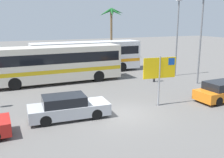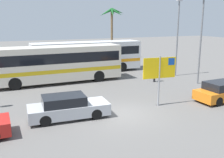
% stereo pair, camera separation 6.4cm
% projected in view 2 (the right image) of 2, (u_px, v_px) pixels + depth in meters
% --- Properties ---
extents(ground, '(120.00, 120.00, 0.00)m').
position_uv_depth(ground, '(123.00, 114.00, 14.89)').
color(ground, '#605E5B').
extents(bus_front_coach, '(11.28, 2.50, 3.17)m').
position_uv_depth(bus_front_coach, '(56.00, 63.00, 22.04)').
color(bus_front_coach, silver).
rests_on(bus_front_coach, ground).
extents(bus_rear_coach, '(11.28, 2.50, 3.17)m').
position_uv_depth(bus_rear_coach, '(87.00, 55.00, 26.54)').
color(bus_rear_coach, white).
rests_on(bus_rear_coach, ground).
extents(ferry_sign, '(2.19, 0.29, 3.20)m').
position_uv_depth(ferry_sign, '(160.00, 70.00, 15.92)').
color(ferry_sign, gray).
rests_on(ferry_sign, ground).
extents(car_silver, '(4.50, 1.92, 1.32)m').
position_uv_depth(car_silver, '(68.00, 107.00, 14.16)').
color(car_silver, '#B7BABF').
rests_on(car_silver, ground).
extents(car_orange, '(4.06, 1.81, 1.32)m').
position_uv_depth(car_orange, '(223.00, 91.00, 17.31)').
color(car_orange, orange).
rests_on(car_orange, ground).
extents(pedestrian_crossing_lot, '(0.32, 0.32, 1.73)m').
position_uv_depth(pedestrian_crossing_lot, '(154.00, 71.00, 22.52)').
color(pedestrian_crossing_lot, '#2D2D33').
rests_on(pedestrian_crossing_lot, ground).
extents(lamp_post_left_side, '(0.56, 0.20, 7.25)m').
position_uv_depth(lamp_post_left_side, '(177.00, 35.00, 24.47)').
color(lamp_post_left_side, slate).
rests_on(lamp_post_left_side, ground).
extents(lamp_post_right_side, '(0.56, 0.20, 7.19)m').
position_uv_depth(lamp_post_right_side, '(201.00, 38.00, 21.28)').
color(lamp_post_right_side, slate).
rests_on(lamp_post_right_side, ground).
extents(palm_tree_seaside, '(3.55, 3.43, 7.04)m').
position_uv_depth(palm_tree_seaside, '(112.00, 17.00, 35.77)').
color(palm_tree_seaside, brown).
rests_on(palm_tree_seaside, ground).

